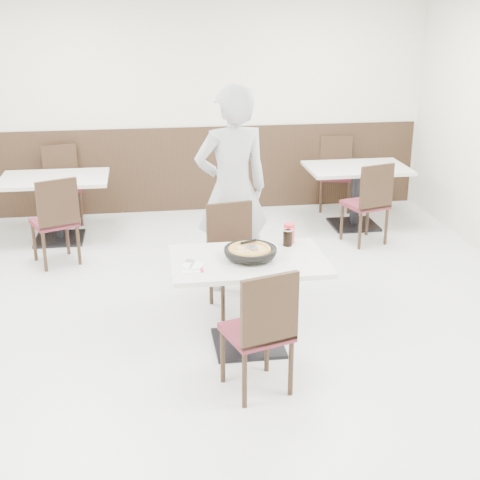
{
  "coord_description": "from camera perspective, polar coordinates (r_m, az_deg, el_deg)",
  "views": [
    {
      "loc": [
        -0.66,
        -5.03,
        2.64
      ],
      "look_at": [
        0.04,
        -0.3,
        0.91
      ],
      "focal_mm": 50.0,
      "sensor_mm": 36.0,
      "label": 1
    }
  ],
  "objects": [
    {
      "name": "pizza_pan",
      "position": [
        5.15,
        0.89,
        -1.17
      ],
      "size": [
        0.43,
        0.43,
        0.01
      ],
      "primitive_type": "cylinder",
      "rotation": [
        0.0,
        0.0,
        -0.1
      ],
      "color": "black",
      "rests_on": "trivet"
    },
    {
      "name": "pizza_server",
      "position": [
        5.14,
        1.03,
        -0.62
      ],
      "size": [
        0.09,
        0.11,
        0.0
      ],
      "primitive_type": "cube",
      "rotation": [
        0.0,
        0.0,
        0.08
      ],
      "color": "white",
      "rests_on": "pizza"
    },
    {
      "name": "wainscot_back",
      "position": [
        8.79,
        -3.87,
        6.05
      ],
      "size": [
        5.9,
        0.03,
        1.1
      ],
      "primitive_type": "cube",
      "color": "black",
      "rests_on": "floor"
    },
    {
      "name": "chair_near",
      "position": [
        4.7,
        1.42,
        -7.6
      ],
      "size": [
        0.53,
        0.53,
        0.95
      ],
      "primitive_type": null,
      "rotation": [
        0.0,
        0.0,
        0.3
      ],
      "color": "black",
      "rests_on": "floor"
    },
    {
      "name": "bg_table_right",
      "position": [
        8.27,
        9.81,
        3.67
      ],
      "size": [
        1.21,
        0.81,
        0.75
      ],
      "primitive_type": null,
      "rotation": [
        0.0,
        0.0,
        0.01
      ],
      "color": "silver",
      "rests_on": "floor"
    },
    {
      "name": "side_plate",
      "position": [
        5.02,
        -4.08,
        -2.21
      ],
      "size": [
        0.18,
        0.18,
        0.01
      ],
      "primitive_type": "cylinder",
      "rotation": [
        0.0,
        0.0,
        -0.1
      ],
      "color": "white",
      "rests_on": "napkin"
    },
    {
      "name": "chair_far",
      "position": [
        5.88,
        -0.34,
        -1.73
      ],
      "size": [
        0.49,
        0.49,
        0.95
      ],
      "primitive_type": null,
      "rotation": [
        0.0,
        0.0,
        3.32
      ],
      "color": "black",
      "rests_on": "floor"
    },
    {
      "name": "bg_chair_left_near",
      "position": [
        7.22,
        -15.6,
        1.66
      ],
      "size": [
        0.55,
        0.55,
        0.95
      ],
      "primitive_type": null,
      "rotation": [
        0.0,
        0.0,
        0.42
      ],
      "color": "black",
      "rests_on": "floor"
    },
    {
      "name": "bg_chair_left_far",
      "position": [
        8.53,
        -14.87,
        4.48
      ],
      "size": [
        0.49,
        0.49,
        0.95
      ],
      "primitive_type": null,
      "rotation": [
        0.0,
        0.0,
        3.32
      ],
      "color": "black",
      "rests_on": "floor"
    },
    {
      "name": "diner_person",
      "position": [
        6.22,
        -0.69,
        4.29
      ],
      "size": [
        0.79,
        0.59,
        1.94
      ],
      "primitive_type": "imported",
      "rotation": [
        0.0,
        0.0,
        3.33
      ],
      "color": "#B0B0B5",
      "rests_on": "floor"
    },
    {
      "name": "trivet",
      "position": [
        5.15,
        0.9,
        -1.45
      ],
      "size": [
        0.13,
        0.13,
        0.04
      ],
      "primitive_type": "cylinder",
      "rotation": [
        0.0,
        0.0,
        -0.1
      ],
      "color": "black",
      "rests_on": "main_table"
    },
    {
      "name": "napkin",
      "position": [
        4.98,
        -4.2,
        -2.51
      ],
      "size": [
        0.15,
        0.15,
        0.0
      ],
      "primitive_type": "cube",
      "rotation": [
        0.0,
        0.0,
        0.04
      ],
      "color": "silver",
      "rests_on": "main_table"
    },
    {
      "name": "bg_chair_right_far",
      "position": [
        8.89,
        8.15,
        5.57
      ],
      "size": [
        0.51,
        0.51,
        0.95
      ],
      "primitive_type": null,
      "rotation": [
        0.0,
        0.0,
        2.88
      ],
      "color": "black",
      "rests_on": "floor"
    },
    {
      "name": "red_cup",
      "position": [
        5.5,
        4.21,
        0.59
      ],
      "size": [
        0.1,
        0.1,
        0.16
      ],
      "primitive_type": "cylinder",
      "rotation": [
        0.0,
        0.0,
        -0.1
      ],
      "color": "red",
      "rests_on": "main_table"
    },
    {
      "name": "fork",
      "position": [
        5.02,
        -4.11,
        -2.1
      ],
      "size": [
        0.06,
        0.16,
        0.0
      ],
      "primitive_type": "cube",
      "rotation": [
        0.0,
        0.0,
        -0.31
      ],
      "color": "white",
      "rests_on": "side_plate"
    },
    {
      "name": "wall_back",
      "position": [
        8.64,
        -4.01,
        11.56
      ],
      "size": [
        6.0,
        0.04,
        2.8
      ],
      "primitive_type": "cube",
      "color": "beige",
      "rests_on": "floor"
    },
    {
      "name": "bg_chair_right_near",
      "position": [
        7.7,
        10.64,
        3.18
      ],
      "size": [
        0.53,
        0.53,
        0.95
      ],
      "primitive_type": null,
      "rotation": [
        0.0,
        0.0,
        0.3
      ],
      "color": "black",
      "rests_on": "floor"
    },
    {
      "name": "main_table",
      "position": [
        5.32,
        0.71,
        -5.37
      ],
      "size": [
        1.27,
        0.91,
        0.75
      ],
      "primitive_type": null,
      "rotation": [
        0.0,
        0.0,
        -0.1
      ],
      "color": "silver",
      "rests_on": "floor"
    },
    {
      "name": "bg_table_left",
      "position": [
        7.94,
        -15.35,
        2.57
      ],
      "size": [
        1.26,
        0.9,
        0.75
      ],
      "primitive_type": null,
      "rotation": [
        0.0,
        0.0,
        -0.08
      ],
      "color": "silver",
      "rests_on": "floor"
    },
    {
      "name": "floor",
      "position": [
        5.72,
        -0.84,
        -7.65
      ],
      "size": [
        7.0,
        7.0,
        0.0
      ],
      "primitive_type": "plane",
      "color": "#B7B7B1",
      "rests_on": "ground"
    },
    {
      "name": "pizza",
      "position": [
        5.14,
        0.83,
        -0.99
      ],
      "size": [
        0.38,
        0.38,
        0.02
      ],
      "primitive_type": "cylinder",
      "rotation": [
        0.0,
        0.0,
        -0.1
      ],
      "color": "gold",
      "rests_on": "pizza_pan"
    },
    {
      "name": "cola_glass",
      "position": [
        5.43,
        4.09,
        0.18
      ],
      "size": [
        0.08,
        0.08,
        0.13
      ],
      "primitive_type": "cylinder",
      "rotation": [
        0.0,
        0.0,
        -0.1
      ],
      "color": "black",
      "rests_on": "main_table"
    },
    {
      "name": "wall_front",
      "position": [
        2.07,
        12.45,
        -17.44
      ],
      "size": [
        6.0,
        0.04,
        2.8
      ],
      "primitive_type": "cube",
      "color": "beige",
      "rests_on": "floor"
    }
  ]
}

